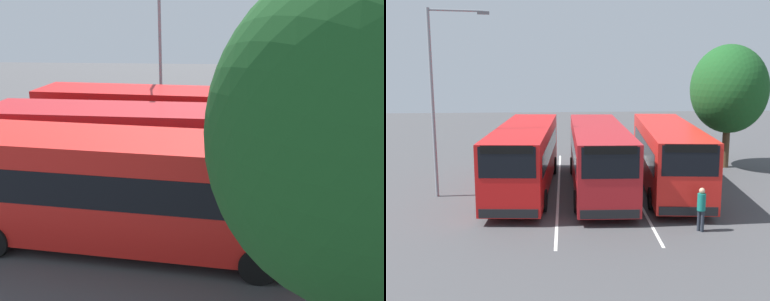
# 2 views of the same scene
# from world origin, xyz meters

# --- Properties ---
(ground_plane) EXTENTS (79.39, 79.39, 0.00)m
(ground_plane) POSITION_xyz_m (0.00, 0.00, 0.00)
(ground_plane) COLOR #424244
(bus_far_left) EXTENTS (11.60, 3.48, 3.28)m
(bus_far_left) POSITION_xyz_m (0.45, -3.59, 1.81)
(bus_far_left) COLOR red
(bus_far_left) RESTS_ON ground
(bus_center_left) EXTENTS (11.51, 2.99, 3.28)m
(bus_center_left) POSITION_xyz_m (0.81, 0.10, 1.81)
(bus_center_left) COLOR #AD191E
(bus_center_left) RESTS_ON ground
(bus_center_right) EXTENTS (11.63, 3.76, 3.28)m
(bus_center_right) POSITION_xyz_m (0.68, 3.69, 1.81)
(bus_center_right) COLOR red
(bus_center_right) RESTS_ON ground
(pedestrian) EXTENTS (0.45, 0.45, 1.72)m
(pedestrian) POSITION_xyz_m (7.07, 3.33, 1.01)
(pedestrian) COLOR #232833
(pedestrian) RESTS_ON ground
(street_lamp) EXTENTS (0.65, 2.82, 8.87)m
(street_lamp) POSITION_xyz_m (1.31, -7.57, 5.09)
(street_lamp) COLOR gray
(street_lamp) RESTS_ON ground
(depot_tree) EXTENTS (5.10, 4.59, 7.53)m
(depot_tree) POSITION_xyz_m (-4.15, 8.62, 4.84)
(depot_tree) COLOR #4C3823
(depot_tree) RESTS_ON ground
(lane_stripe_outer_left) EXTENTS (17.30, 0.88, 0.01)m
(lane_stripe_outer_left) POSITION_xyz_m (0.00, -1.89, 0.00)
(lane_stripe_outer_left) COLOR silver
(lane_stripe_outer_left) RESTS_ON ground
(lane_stripe_inner_left) EXTENTS (17.30, 0.88, 0.01)m
(lane_stripe_inner_left) POSITION_xyz_m (0.00, 1.89, 0.00)
(lane_stripe_inner_left) COLOR silver
(lane_stripe_inner_left) RESTS_ON ground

